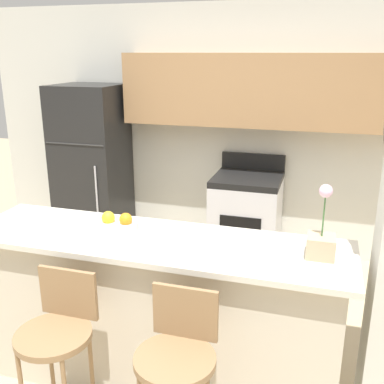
{
  "coord_description": "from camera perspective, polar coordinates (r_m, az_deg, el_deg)",
  "views": [
    {
      "loc": [
        0.93,
        -2.29,
        2.08
      ],
      "look_at": [
        0.0,
        0.8,
        1.07
      ],
      "focal_mm": 42.0,
      "sensor_mm": 36.0,
      "label": 1
    }
  ],
  "objects": [
    {
      "name": "ground_plane",
      "position": [
        3.23,
        -4.41,
        -22.69
      ],
      "size": [
        14.0,
        14.0,
        0.0
      ],
      "primitive_type": "plane",
      "color": "tan"
    },
    {
      "name": "wall_back",
      "position": [
        4.64,
        6.61,
        9.66
      ],
      "size": [
        5.6,
        0.38,
        2.55
      ],
      "color": "silver",
      "rests_on": "ground_plane"
    },
    {
      "name": "counter_bar",
      "position": [
        2.93,
        -4.65,
        -14.99
      ],
      "size": [
        2.33,
        0.64,
        1.01
      ],
      "color": "beige",
      "rests_on": "ground_plane"
    },
    {
      "name": "refrigerator",
      "position": [
        5.0,
        -12.57,
        3.1
      ],
      "size": [
        0.69,
        0.67,
        1.75
      ],
      "color": "black",
      "rests_on": "ground_plane"
    },
    {
      "name": "stove_range",
      "position": [
        4.58,
        6.89,
        -3.4
      ],
      "size": [
        0.66,
        0.67,
        1.07
      ],
      "color": "silver",
      "rests_on": "ground_plane"
    },
    {
      "name": "bar_stool_left",
      "position": [
        2.57,
        -16.65,
        -16.92
      ],
      "size": [
        0.4,
        0.4,
        0.97
      ],
      "color": "olive",
      "rests_on": "ground_plane"
    },
    {
      "name": "bar_stool_right",
      "position": [
        2.32,
        -1.86,
        -20.3
      ],
      "size": [
        0.4,
        0.4,
        0.97
      ],
      "color": "olive",
      "rests_on": "ground_plane"
    },
    {
      "name": "orchid_vase",
      "position": [
        2.52,
        16.1,
        -5.91
      ],
      "size": [
        0.15,
        0.15,
        0.41
      ],
      "color": "tan",
      "rests_on": "counter_bar"
    },
    {
      "name": "fruit_bowl",
      "position": [
        2.84,
        -9.43,
        -4.02
      ],
      "size": [
        0.26,
        0.26,
        0.12
      ],
      "color": "silver",
      "rests_on": "counter_bar"
    }
  ]
}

